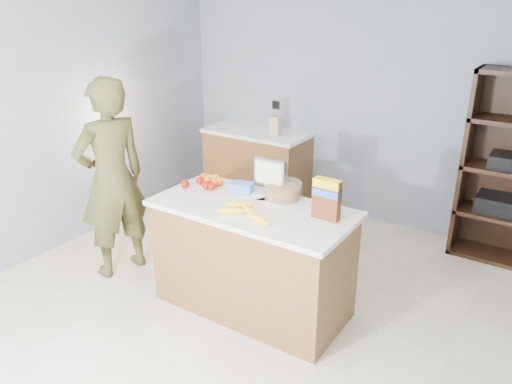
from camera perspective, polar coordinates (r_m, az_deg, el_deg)
The scene contains 14 objects.
floor at distance 4.03m, azimuth -2.83°, elevation -14.90°, with size 4.50×5.00×0.02m, color beige.
walls at distance 3.32m, azimuth -3.36°, elevation 8.60°, with size 4.52×5.02×2.51m.
counter_peninsula at distance 4.01m, azimuth -0.40°, elevation -8.00°, with size 1.56×0.76×0.90m.
back_cabinet at distance 6.05m, azimuth 0.15°, elevation 2.92°, with size 1.24×0.62×0.90m.
person at distance 4.53m, azimuth -16.16°, elevation 1.39°, with size 0.65×0.43×1.79m, color #3D3F1C.
knife_block at distance 5.71m, azimuth 2.25°, elevation 7.68°, with size 0.12×0.10×0.31m.
envelopes at distance 3.90m, azimuth 0.63°, elevation -0.92°, with size 0.39×0.22×0.00m.
bananas at distance 3.64m, azimuth -1.26°, elevation -2.25°, with size 0.49×0.28×0.05m.
apples at distance 4.16m, azimuth -6.32°, elevation 0.90°, with size 0.29×0.20×0.07m.
oranges at distance 4.24m, azimuth -4.97°, elevation 1.36°, with size 0.25×0.16×0.07m.
blue_carton at distance 4.05m, azimuth -1.67°, elevation 0.51°, with size 0.18×0.12×0.08m, color blue.
salad_bowl at distance 3.93m, azimuth 3.07°, elevation 0.09°, with size 0.30×0.30×0.13m.
tv at distance 3.99m, azimuth 1.57°, elevation 2.04°, with size 0.28×0.12×0.28m.
cereal_box at distance 3.55m, azimuth 8.09°, elevation -0.46°, with size 0.20×0.08×0.30m.
Camera 1 is at (1.94, -2.59, 2.41)m, focal length 35.00 mm.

